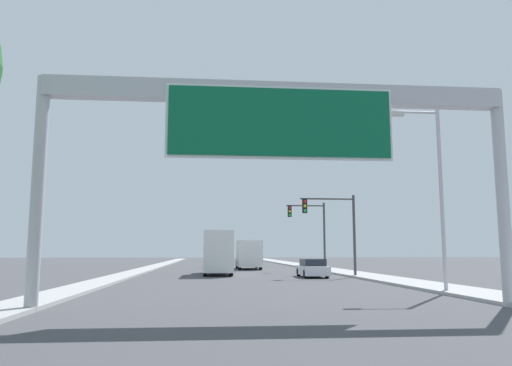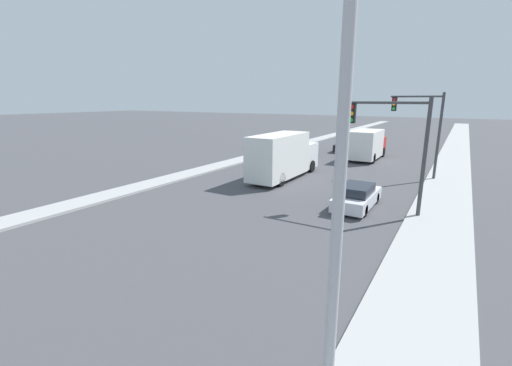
% 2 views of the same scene
% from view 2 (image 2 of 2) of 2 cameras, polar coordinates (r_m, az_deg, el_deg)
% --- Properties ---
extents(sidewalk_right, '(3.00, 120.00, 0.15)m').
position_cam_2_polar(sidewalk_right, '(41.43, 30.06, 3.61)').
color(sidewalk_right, '#A6A6A6').
rests_on(sidewalk_right, ground).
extents(median_strip_left, '(2.00, 120.00, 0.15)m').
position_cam_2_polar(median_strip_left, '(45.58, 6.15, 6.15)').
color(median_strip_left, '#A6A6A6').
rests_on(median_strip_left, ground).
extents(car_near_right, '(1.79, 4.52, 1.37)m').
position_cam_2_polar(car_near_right, '(20.42, 16.47, -2.17)').
color(car_near_right, silver).
rests_on(car_near_right, ground).
extents(car_mid_center, '(1.75, 4.47, 1.51)m').
position_cam_2_polar(car_mid_center, '(42.32, 14.75, 6.06)').
color(car_mid_center, black).
rests_on(car_mid_center, ground).
extents(truck_box_primary, '(2.31, 8.65, 3.53)m').
position_cam_2_polar(truck_box_primary, '(26.77, 4.60, 4.53)').
color(truck_box_primary, white).
rests_on(truck_box_primary, ground).
extents(truck_box_secondary, '(2.46, 7.00, 3.04)m').
position_cam_2_polar(truck_box_secondary, '(37.10, 18.06, 6.11)').
color(truck_box_secondary, red).
rests_on(truck_box_secondary, ground).
extents(traffic_light_near_intersection, '(4.22, 0.32, 6.20)m').
position_cam_2_polar(traffic_light_near_intersection, '(19.29, 22.65, 7.08)').
color(traffic_light_near_intersection, '#3D3D3F').
rests_on(traffic_light_near_intersection, ground).
extents(traffic_light_mid_block, '(3.74, 0.32, 6.57)m').
position_cam_2_polar(traffic_light_mid_block, '(29.16, 26.19, 9.04)').
color(traffic_light_mid_block, '#3D3D3F').
rests_on(traffic_light_mid_block, ground).
extents(street_lamp_right, '(2.40, 0.28, 8.81)m').
position_cam_2_polar(street_lamp_right, '(5.00, 10.91, 3.10)').
color(street_lamp_right, '#B2B2B7').
rests_on(street_lamp_right, ground).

